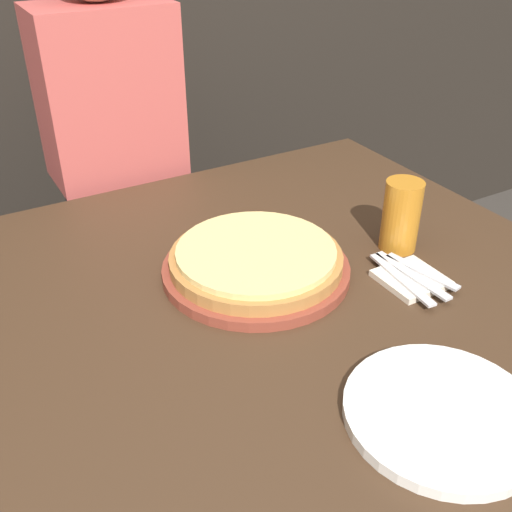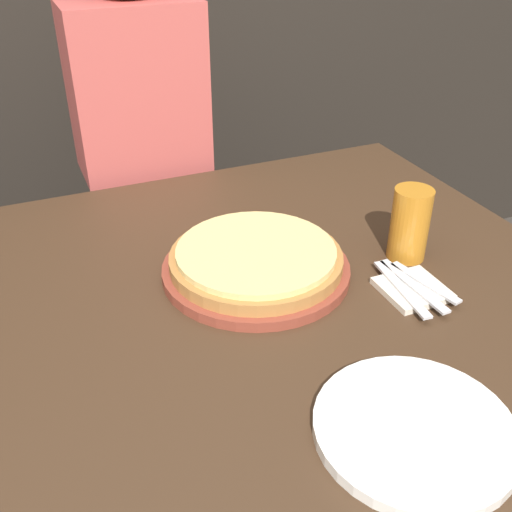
# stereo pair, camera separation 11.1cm
# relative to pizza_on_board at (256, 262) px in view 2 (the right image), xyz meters

# --- Properties ---
(dining_table) EXTENTS (1.34, 1.09, 0.76)m
(dining_table) POSITION_rel_pizza_on_board_xyz_m (-0.08, -0.06, -0.41)
(dining_table) COLOR #3D2819
(dining_table) RESTS_ON ground_plane
(pizza_on_board) EXTENTS (0.35, 0.35, 0.06)m
(pizza_on_board) POSITION_rel_pizza_on_board_xyz_m (0.00, 0.00, 0.00)
(pizza_on_board) COLOR brown
(pizza_on_board) RESTS_ON dining_table
(beer_glass) EXTENTS (0.07, 0.07, 0.14)m
(beer_glass) POSITION_rel_pizza_on_board_xyz_m (0.30, -0.05, 0.05)
(beer_glass) COLOR #B7701E
(beer_glass) RESTS_ON dining_table
(dinner_plate) EXTENTS (0.27, 0.27, 0.02)m
(dinner_plate) POSITION_rel_pizza_on_board_xyz_m (0.04, -0.44, -0.02)
(dinner_plate) COLOR white
(dinner_plate) RESTS_ON dining_table
(napkin_stack) EXTENTS (0.11, 0.11, 0.01)m
(napkin_stack) POSITION_rel_pizza_on_board_xyz_m (0.24, -0.16, -0.02)
(napkin_stack) COLOR beige
(napkin_stack) RESTS_ON dining_table
(fork) EXTENTS (0.04, 0.18, 0.00)m
(fork) POSITION_rel_pizza_on_board_xyz_m (0.21, -0.16, -0.01)
(fork) COLOR silver
(fork) RESTS_ON napkin_stack
(dinner_knife) EXTENTS (0.03, 0.18, 0.00)m
(dinner_knife) POSITION_rel_pizza_on_board_xyz_m (0.24, -0.16, -0.01)
(dinner_knife) COLOR silver
(dinner_knife) RESTS_ON napkin_stack
(spoon) EXTENTS (0.05, 0.15, 0.00)m
(spoon) POSITION_rel_pizza_on_board_xyz_m (0.26, -0.16, -0.01)
(spoon) COLOR silver
(spoon) RESTS_ON napkin_stack
(diner_person) EXTENTS (0.33, 0.20, 1.34)m
(diner_person) POSITION_rel_pizza_on_board_xyz_m (-0.06, 0.63, -0.13)
(diner_person) COLOR #33333D
(diner_person) RESTS_ON ground_plane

